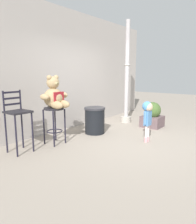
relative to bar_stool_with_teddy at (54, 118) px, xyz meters
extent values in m
plane|color=gray|center=(1.23, -1.22, -0.58)|extent=(24.00, 24.00, 0.00)
cube|color=#AAA29B|center=(1.23, 0.88, 1.01)|extent=(7.48, 0.30, 3.18)
cylinder|color=black|center=(0.00, 0.00, 0.20)|extent=(0.43, 0.43, 0.04)
cylinder|color=black|center=(-0.16, -0.16, -0.20)|extent=(0.03, 0.03, 0.76)
cylinder|color=black|center=(0.16, -0.16, -0.20)|extent=(0.03, 0.03, 0.76)
cylinder|color=black|center=(-0.16, 0.16, -0.20)|extent=(0.03, 0.03, 0.76)
cylinder|color=black|center=(0.16, 0.16, -0.20)|extent=(0.03, 0.03, 0.76)
torus|color=black|center=(0.00, 0.00, -0.30)|extent=(0.34, 0.34, 0.02)
sphere|color=tan|center=(0.00, 0.00, 0.43)|extent=(0.42, 0.42, 0.42)
cube|color=maroon|center=(0.00, -0.17, 0.44)|extent=(0.26, 0.03, 0.25)
sphere|color=tan|center=(0.00, 0.00, 0.75)|extent=(0.26, 0.26, 0.26)
ellipsoid|color=#9B8D5E|center=(0.00, -0.11, 0.74)|extent=(0.11, 0.08, 0.08)
sphere|color=black|center=(0.00, -0.14, 0.74)|extent=(0.03, 0.03, 0.03)
sphere|color=tan|center=(-0.09, 0.00, 0.86)|extent=(0.11, 0.11, 0.11)
sphere|color=tan|center=(0.09, 0.00, 0.86)|extent=(0.11, 0.11, 0.11)
ellipsoid|color=tan|center=(-0.25, -0.03, 0.47)|extent=(0.15, 0.23, 0.13)
ellipsoid|color=tan|center=(0.25, -0.03, 0.47)|extent=(0.15, 0.23, 0.13)
ellipsoid|color=tan|center=(-0.09, -0.20, 0.31)|extent=(0.14, 0.35, 0.17)
ellipsoid|color=tan|center=(0.09, -0.20, 0.31)|extent=(0.14, 0.35, 0.17)
cylinder|color=#CF8F96|center=(1.32, -1.54, -0.53)|extent=(0.08, 0.08, 0.11)
cylinder|color=silver|center=(1.32, -1.54, -0.34)|extent=(0.06, 0.06, 0.27)
cylinder|color=#CF8F96|center=(1.41, -1.54, -0.53)|extent=(0.08, 0.08, 0.11)
cylinder|color=silver|center=(1.41, -1.54, -0.34)|extent=(0.06, 0.06, 0.27)
cube|color=#5086BF|center=(1.36, -1.54, -0.04)|extent=(0.19, 0.11, 0.33)
cylinder|color=#5086BF|center=(1.24, -1.54, -0.02)|extent=(0.05, 0.05, 0.28)
cylinder|color=#5086BF|center=(1.48, -1.54, -0.02)|extent=(0.05, 0.05, 0.28)
sphere|color=#D8B293|center=(1.36, -1.54, 0.22)|extent=(0.20, 0.20, 0.20)
sphere|color=#4989C5|center=(1.36, -1.52, 0.23)|extent=(0.21, 0.21, 0.21)
cylinder|color=black|center=(1.18, -0.17, -0.27)|extent=(0.50, 0.50, 0.62)
cylinder|color=#2D2D33|center=(1.18, -0.17, 0.07)|extent=(0.53, 0.53, 0.05)
cylinder|color=#AAA398|center=(2.78, -0.16, -0.49)|extent=(0.31, 0.31, 0.18)
cylinder|color=#AAA4A5|center=(2.78, -0.16, 1.04)|extent=(0.13, 0.13, 2.89)
torus|color=#ADA89E|center=(2.78, -0.16, 1.19)|extent=(0.18, 0.18, 0.04)
cube|color=black|center=(-0.76, 0.13, 0.22)|extent=(0.41, 0.41, 0.03)
cylinder|color=black|center=(-0.94, -0.04, -0.19)|extent=(0.03, 0.03, 0.78)
cylinder|color=black|center=(-0.59, -0.04, -0.19)|extent=(0.03, 0.03, 0.78)
cylinder|color=black|center=(-0.94, 0.31, -0.19)|extent=(0.03, 0.03, 0.78)
cylinder|color=black|center=(-0.59, 0.31, -0.19)|extent=(0.03, 0.03, 0.78)
cylinder|color=black|center=(-0.94, 0.31, 0.43)|extent=(0.03, 0.03, 0.39)
cylinder|color=black|center=(-0.59, 0.31, 0.43)|extent=(0.03, 0.03, 0.39)
cube|color=black|center=(-0.76, 0.31, 0.35)|extent=(0.35, 0.02, 0.04)
cube|color=black|center=(-0.76, 0.31, 0.47)|extent=(0.35, 0.02, 0.04)
cube|color=black|center=(-0.76, 0.31, 0.59)|extent=(0.35, 0.02, 0.04)
cube|color=#5F4B4E|center=(2.72, -1.06, -0.42)|extent=(0.54, 0.54, 0.31)
sphere|color=#3F592A|center=(2.72, -1.06, -0.09)|extent=(0.46, 0.46, 0.46)
camera|label=1|loc=(-2.99, -3.54, 0.95)|focal=34.43mm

